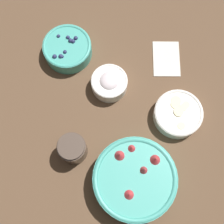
{
  "coord_description": "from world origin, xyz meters",
  "views": [
    {
      "loc": [
        -0.27,
        0.14,
        0.97
      ],
      "look_at": [
        -0.02,
        0.03,
        0.04
      ],
      "focal_mm": 50.0,
      "sensor_mm": 36.0,
      "label": 1
    }
  ],
  "objects_px": {
    "bowl_strawberries": "(135,179)",
    "bowl_cream": "(110,83)",
    "bowl_bananas": "(178,114)",
    "jar_chocolate": "(73,149)",
    "bowl_blueberries": "(68,49)"
  },
  "relations": [
    {
      "from": "bowl_bananas",
      "to": "bowl_cream",
      "type": "bearing_deg",
      "value": 41.22
    },
    {
      "from": "bowl_strawberries",
      "to": "bowl_bananas",
      "type": "distance_m",
      "value": 0.25
    },
    {
      "from": "jar_chocolate",
      "to": "bowl_cream",
      "type": "bearing_deg",
      "value": -50.04
    },
    {
      "from": "bowl_blueberries",
      "to": "bowl_bananas",
      "type": "height_order",
      "value": "bowl_blueberries"
    },
    {
      "from": "bowl_strawberries",
      "to": "bowl_bananas",
      "type": "relative_size",
      "value": 1.6
    },
    {
      "from": "bowl_strawberries",
      "to": "bowl_cream",
      "type": "bearing_deg",
      "value": -9.68
    },
    {
      "from": "bowl_bananas",
      "to": "jar_chocolate",
      "type": "relative_size",
      "value": 1.73
    },
    {
      "from": "jar_chocolate",
      "to": "bowl_blueberries",
      "type": "bearing_deg",
      "value": -17.77
    },
    {
      "from": "bowl_bananas",
      "to": "bowl_cream",
      "type": "height_order",
      "value": "bowl_cream"
    },
    {
      "from": "bowl_blueberries",
      "to": "bowl_cream",
      "type": "xyz_separation_m",
      "value": [
        -0.17,
        -0.08,
        -0.0
      ]
    },
    {
      "from": "bowl_blueberries",
      "to": "bowl_bananas",
      "type": "bearing_deg",
      "value": -145.33
    },
    {
      "from": "bowl_strawberries",
      "to": "bowl_cream",
      "type": "distance_m",
      "value": 0.31
    },
    {
      "from": "bowl_blueberries",
      "to": "bowl_cream",
      "type": "height_order",
      "value": "same"
    },
    {
      "from": "bowl_cream",
      "to": "jar_chocolate",
      "type": "xyz_separation_m",
      "value": [
        -0.16,
        0.19,
        0.01
      ]
    },
    {
      "from": "bowl_bananas",
      "to": "jar_chocolate",
      "type": "xyz_separation_m",
      "value": [
        0.02,
        0.34,
        0.01
      ]
    }
  ]
}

